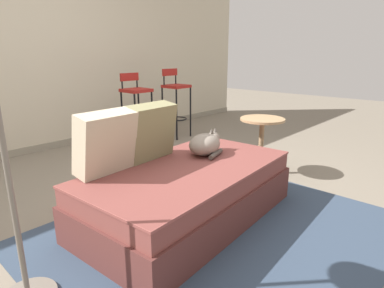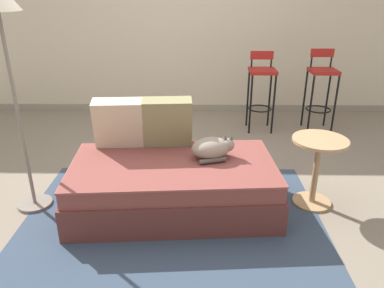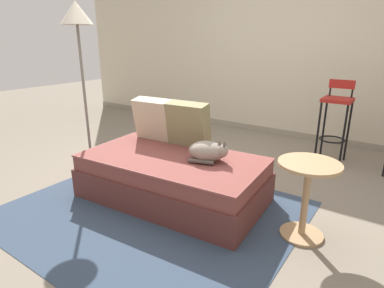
{
  "view_description": "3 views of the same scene",
  "coord_description": "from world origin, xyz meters",
  "px_view_note": "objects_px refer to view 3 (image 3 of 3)",
  "views": [
    {
      "loc": [
        -1.62,
        -1.91,
        1.21
      ],
      "look_at": [
        0.15,
        -0.3,
        0.53
      ],
      "focal_mm": 30.0,
      "sensor_mm": 36.0,
      "label": 1
    },
    {
      "loc": [
        0.19,
        -3.07,
        1.72
      ],
      "look_at": [
        0.15,
        -0.3,
        0.53
      ],
      "focal_mm": 35.0,
      "sensor_mm": 36.0,
      "label": 2
    },
    {
      "loc": [
        1.68,
        -2.51,
        1.42
      ],
      "look_at": [
        0.15,
        -0.3,
        0.53
      ],
      "focal_mm": 30.0,
      "sensor_mm": 36.0,
      "label": 3
    }
  ],
  "objects_px": {
    "couch": "(172,177)",
    "cat": "(208,151)",
    "throw_pillow_corner": "(154,119)",
    "throw_pillow_middle": "(188,124)",
    "bar_stool_near_window": "(336,112)",
    "floor_lamp": "(78,30)",
    "side_table": "(307,189)"
  },
  "relations": [
    {
      "from": "couch",
      "to": "cat",
      "type": "xyz_separation_m",
      "value": [
        0.32,
        0.1,
        0.29
      ]
    },
    {
      "from": "couch",
      "to": "throw_pillow_corner",
      "type": "relative_size",
      "value": 3.91
    },
    {
      "from": "couch",
      "to": "throw_pillow_middle",
      "type": "height_order",
      "value": "throw_pillow_middle"
    },
    {
      "from": "cat",
      "to": "throw_pillow_middle",
      "type": "bearing_deg",
      "value": 147.59
    },
    {
      "from": "cat",
      "to": "bar_stool_near_window",
      "type": "relative_size",
      "value": 0.39
    },
    {
      "from": "couch",
      "to": "floor_lamp",
      "type": "distance_m",
      "value": 1.75
    },
    {
      "from": "throw_pillow_corner",
      "to": "cat",
      "type": "distance_m",
      "value": 0.83
    },
    {
      "from": "throw_pillow_middle",
      "to": "floor_lamp",
      "type": "bearing_deg",
      "value": -163.74
    },
    {
      "from": "throw_pillow_middle",
      "to": "floor_lamp",
      "type": "relative_size",
      "value": 0.25
    },
    {
      "from": "couch",
      "to": "throw_pillow_corner",
      "type": "xyz_separation_m",
      "value": [
        -0.48,
        0.32,
        0.42
      ]
    },
    {
      "from": "throw_pillow_corner",
      "to": "bar_stool_near_window",
      "type": "relative_size",
      "value": 0.45
    },
    {
      "from": "side_table",
      "to": "throw_pillow_middle",
      "type": "bearing_deg",
      "value": 167.99
    },
    {
      "from": "couch",
      "to": "bar_stool_near_window",
      "type": "height_order",
      "value": "bar_stool_near_window"
    },
    {
      "from": "couch",
      "to": "side_table",
      "type": "bearing_deg",
      "value": 3.94
    },
    {
      "from": "couch",
      "to": "bar_stool_near_window",
      "type": "bearing_deg",
      "value": 62.12
    },
    {
      "from": "throw_pillow_middle",
      "to": "cat",
      "type": "xyz_separation_m",
      "value": [
        0.38,
        -0.24,
        -0.13
      ]
    },
    {
      "from": "throw_pillow_middle",
      "to": "side_table",
      "type": "relative_size",
      "value": 0.74
    },
    {
      "from": "bar_stool_near_window",
      "to": "cat",
      "type": "bearing_deg",
      "value": -110.72
    },
    {
      "from": "cat",
      "to": "floor_lamp",
      "type": "distance_m",
      "value": 1.8
    },
    {
      "from": "throw_pillow_corner",
      "to": "throw_pillow_middle",
      "type": "relative_size",
      "value": 1.0
    },
    {
      "from": "throw_pillow_corner",
      "to": "bar_stool_near_window",
      "type": "height_order",
      "value": "bar_stool_near_window"
    },
    {
      "from": "throw_pillow_corner",
      "to": "cat",
      "type": "bearing_deg",
      "value": -15.12
    },
    {
      "from": "throw_pillow_corner",
      "to": "side_table",
      "type": "relative_size",
      "value": 0.74
    },
    {
      "from": "throw_pillow_corner",
      "to": "throw_pillow_middle",
      "type": "height_order",
      "value": "same"
    },
    {
      "from": "throw_pillow_corner",
      "to": "floor_lamp",
      "type": "relative_size",
      "value": 0.25
    },
    {
      "from": "bar_stool_near_window",
      "to": "side_table",
      "type": "bearing_deg",
      "value": -83.85
    },
    {
      "from": "throw_pillow_middle",
      "to": "cat",
      "type": "height_order",
      "value": "throw_pillow_middle"
    },
    {
      "from": "side_table",
      "to": "floor_lamp",
      "type": "distance_m",
      "value": 2.6
    },
    {
      "from": "throw_pillow_middle",
      "to": "bar_stool_near_window",
      "type": "bearing_deg",
      "value": 55.3
    },
    {
      "from": "throw_pillow_middle",
      "to": "throw_pillow_corner",
      "type": "bearing_deg",
      "value": -176.06
    },
    {
      "from": "throw_pillow_middle",
      "to": "side_table",
      "type": "xyz_separation_m",
      "value": [
        1.24,
        -0.26,
        -0.25
      ]
    },
    {
      "from": "couch",
      "to": "floor_lamp",
      "type": "bearing_deg",
      "value": 179.07
    }
  ]
}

